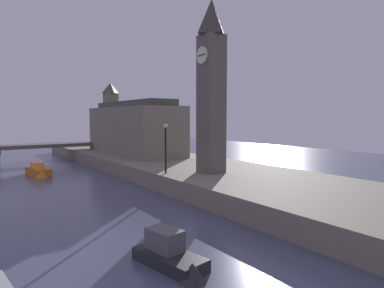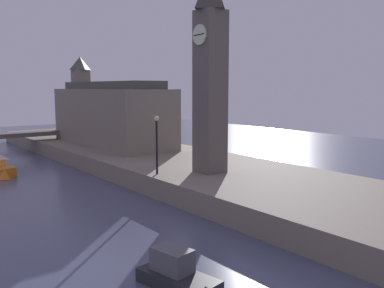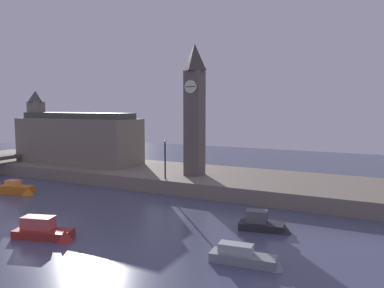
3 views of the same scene
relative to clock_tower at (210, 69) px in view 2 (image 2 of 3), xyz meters
The scene contains 6 objects.
far_embankment 10.14m from the clock_tower, 164.15° to the left, with size 70.00×12.00×1.50m, color slate.
clock_tower is the anchor object (origin of this frame).
parliament_hall 19.48m from the clock_tower, behind, with size 17.97×6.08×10.02m.
streetlamp 6.35m from the clock_tower, 117.04° to the right, with size 0.36×0.36×4.23m.
boat_barge_dark 17.90m from the clock_tower, 43.45° to the right, with size 4.26×2.06×1.59m.
boat_patrol_orange 20.90m from the clock_tower, 144.38° to the right, with size 4.51×2.14×1.42m.
Camera 2 is at (29.35, -1.43, 7.76)m, focal length 39.60 mm.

